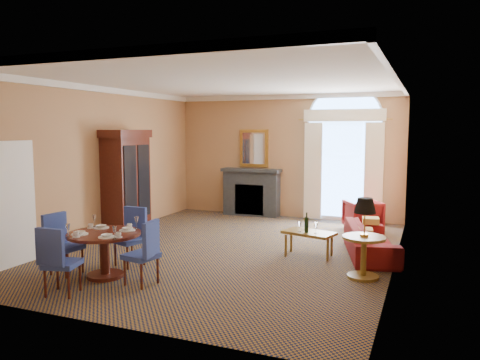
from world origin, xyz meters
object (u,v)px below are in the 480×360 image
at_px(dining_table, 104,244).
at_px(side_table, 364,230).
at_px(armoire, 126,184).
at_px(sofa, 371,240).
at_px(armchair, 363,215).
at_px(coffee_table, 309,233).

relative_size(dining_table, side_table, 0.91).
xyz_separation_m(armoire, side_table, (5.32, -1.28, -0.35)).
xyz_separation_m(armoire, sofa, (5.27, 0.09, -0.82)).
relative_size(armoire, side_table, 1.86).
height_order(armoire, armchair, armoire).
bearing_deg(sofa, dining_table, 112.48).
height_order(armoire, sofa, armoire).
relative_size(armchair, coffee_table, 0.76).
bearing_deg(coffee_table, armoire, -170.18).
xyz_separation_m(dining_table, sofa, (3.71, 2.85, -0.24)).
bearing_deg(armoire, armchair, 25.17).
distance_m(armoire, side_table, 5.48).
bearing_deg(side_table, sofa, 92.09).
xyz_separation_m(armoire, armchair, (4.84, 2.28, -0.76)).
relative_size(armoire, sofa, 1.15).
relative_size(armoire, coffee_table, 2.28).
bearing_deg(dining_table, armchair, 56.88).
height_order(armchair, coffee_table, coffee_table).
bearing_deg(armchair, sofa, 70.50).
height_order(sofa, armchair, armchair).
relative_size(sofa, coffee_table, 1.98).
height_order(dining_table, armchair, dining_table).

